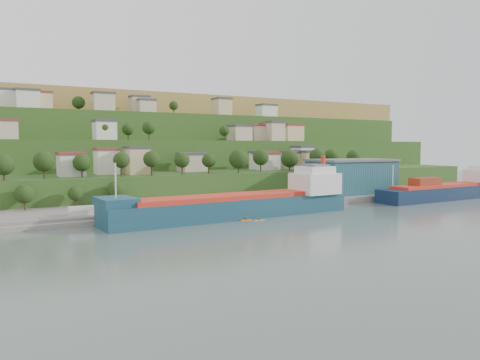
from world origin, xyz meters
TOP-DOWN VIEW (x-y plane):
  - ground at (0.00, 0.00)m, footprint 500.00×500.00m
  - quay at (20.00, 28.00)m, footprint 220.00×26.00m
  - pebble_beach at (-55.00, 22.00)m, footprint 40.00×18.00m
  - hillside at (0.03, 168.68)m, footprint 360.00×211.29m
  - cargo_ship_near at (-7.79, 7.98)m, footprint 73.69×15.65m
  - cargo_ship_far at (81.03, 8.56)m, footprint 61.72×12.32m
  - warehouse at (51.42, 28.24)m, footprint 31.81×20.35m
  - caravan at (-48.56, 19.37)m, footprint 6.66×3.07m
  - dinghy at (-48.48, 19.09)m, footprint 4.61×3.03m
  - kayak_orange at (-9.69, 1.83)m, footprint 3.20×0.73m
  - kayak_yellow at (-6.94, -0.15)m, footprint 2.96×1.07m

SIDE VIEW (x-z plane):
  - ground at x=0.00m, z-range 0.00..0.00m
  - quay at x=20.00m, z-range -2.00..2.00m
  - pebble_beach at x=-55.00m, z-range -1.20..1.20m
  - hillside at x=0.03m, z-range -47.91..48.09m
  - kayak_yellow at x=-6.94m, z-range -0.15..0.58m
  - kayak_orange at x=-9.69m, z-range -0.16..0.63m
  - dinghy at x=-48.48m, z-range 1.20..2.06m
  - cargo_ship_far at x=81.03m, z-range -5.71..10.98m
  - caravan at x=-48.56m, z-range 1.20..4.24m
  - cargo_ship_near at x=-7.79m, z-range -6.40..12.40m
  - warehouse at x=51.42m, z-range 2.03..14.83m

